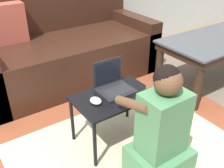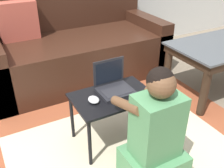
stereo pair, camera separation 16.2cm
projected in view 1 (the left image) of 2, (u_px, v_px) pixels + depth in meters
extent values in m
plane|color=#7F705B|center=(124.00, 142.00, 1.95)|extent=(16.00, 16.00, 0.00)
cube|color=#9E4C2D|center=(131.00, 155.00, 1.82)|extent=(2.10, 1.71, 0.01)
cube|color=beige|center=(131.00, 155.00, 1.82)|extent=(1.52, 1.23, 0.00)
cube|color=#381E14|center=(68.00, 58.00, 2.72)|extent=(1.78, 0.88, 0.45)
cube|color=#381E14|center=(50.00, 10.00, 2.75)|extent=(1.78, 0.19, 0.41)
cube|color=#381E14|center=(130.00, 38.00, 3.09)|extent=(0.16, 0.88, 0.56)
cube|color=#B24C3D|center=(5.00, 24.00, 2.40)|extent=(0.36, 0.14, 0.36)
cube|color=#4C5156|center=(218.00, 38.00, 2.50)|extent=(1.14, 0.58, 0.02)
cube|color=black|center=(217.00, 43.00, 2.52)|extent=(1.09, 0.56, 0.07)
cylinder|color=black|center=(198.00, 86.00, 2.20)|extent=(0.07, 0.07, 0.47)
cylinder|color=black|center=(159.00, 66.00, 2.54)|extent=(0.07, 0.07, 0.47)
cylinder|color=black|center=(224.00, 44.00, 3.04)|extent=(0.07, 0.07, 0.47)
cube|color=black|center=(113.00, 97.00, 1.79)|extent=(0.55, 0.36, 0.02)
cylinder|color=black|center=(95.00, 145.00, 1.65)|extent=(0.02, 0.02, 0.37)
cylinder|color=black|center=(154.00, 118.00, 1.90)|extent=(0.02, 0.02, 0.37)
cylinder|color=black|center=(72.00, 120.00, 1.87)|extent=(0.02, 0.02, 0.37)
cylinder|color=black|center=(128.00, 99.00, 2.12)|extent=(0.02, 0.02, 0.37)
cube|color=#232328|center=(116.00, 91.00, 1.82)|extent=(0.24, 0.20, 0.02)
cube|color=#28282D|center=(117.00, 91.00, 1.80)|extent=(0.19, 0.12, 0.00)
cube|color=#232328|center=(108.00, 72.00, 1.84)|extent=(0.24, 0.01, 0.19)
cube|color=black|center=(108.00, 72.00, 1.83)|extent=(0.20, 0.00, 0.16)
ellipsoid|color=silver|center=(96.00, 101.00, 1.70)|extent=(0.07, 0.09, 0.03)
cube|color=#518E5B|center=(158.00, 161.00, 1.65)|extent=(0.35, 0.30, 0.20)
cube|color=#518E5B|center=(163.00, 123.00, 1.50)|extent=(0.26, 0.20, 0.40)
sphere|color=brown|center=(168.00, 81.00, 1.37)|extent=(0.16, 0.16, 0.16)
sphere|color=black|center=(167.00, 78.00, 1.37)|extent=(0.15, 0.15, 0.15)
cylinder|color=brown|center=(132.00, 104.00, 1.49)|extent=(0.06, 0.29, 0.14)
cylinder|color=brown|center=(164.00, 91.00, 1.61)|extent=(0.06, 0.29, 0.14)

